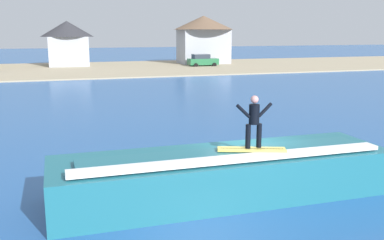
% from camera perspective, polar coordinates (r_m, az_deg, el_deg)
% --- Properties ---
extents(ground_plane, '(260.00, 260.00, 0.00)m').
position_cam_1_polar(ground_plane, '(15.57, 7.24, -7.85)').
color(ground_plane, '#24569A').
extents(wave_crest, '(10.63, 2.95, 1.56)m').
position_cam_1_polar(wave_crest, '(13.85, 4.16, -7.05)').
color(wave_crest, '#1D6573').
rests_on(wave_crest, ground_plane).
extents(surfboard, '(2.11, 1.15, 0.06)m').
position_cam_1_polar(surfboard, '(13.50, 7.78, -3.82)').
color(surfboard, '#EAD159').
rests_on(surfboard, wave_crest).
extents(surfer, '(1.19, 0.32, 1.62)m').
position_cam_1_polar(surfer, '(13.37, 8.10, 0.13)').
color(surfer, black).
rests_on(surfer, surfboard).
extents(shoreline_bank, '(120.00, 25.91, 0.14)m').
position_cam_1_polar(shoreline_bank, '(61.80, -11.85, 6.56)').
color(shoreline_bank, tan).
rests_on(shoreline_bank, ground_plane).
extents(car_far_shore, '(4.36, 2.16, 1.86)m').
position_cam_1_polar(car_far_shore, '(64.62, 1.37, 7.78)').
color(car_far_shore, '#23663D').
rests_on(car_far_shore, ground_plane).
extents(house_gabled_white, '(9.31, 9.31, 7.52)m').
position_cam_1_polar(house_gabled_white, '(69.85, 1.50, 10.96)').
color(house_gabled_white, '#9EA3AD').
rests_on(house_gabled_white, ground_plane).
extents(house_small_cottage, '(7.64, 7.64, 6.64)m').
position_cam_1_polar(house_small_cottage, '(67.76, -15.94, 9.89)').
color(house_small_cottage, '#9EA3AD').
rests_on(house_small_cottage, ground_plane).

